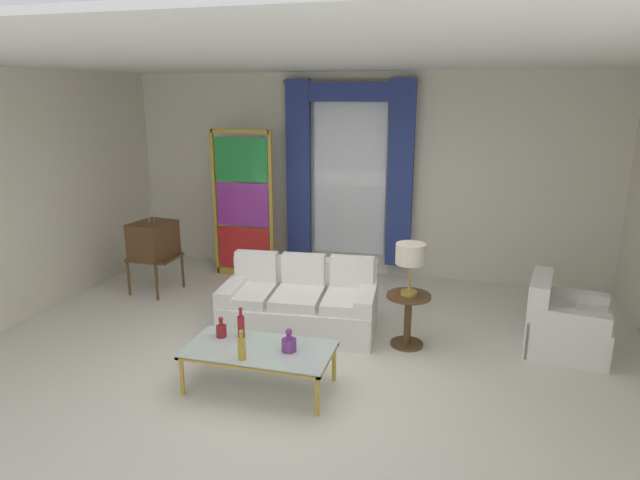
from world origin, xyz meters
TOP-DOWN VIEW (x-y plane):
  - ground_plane at (0.00, 0.00)m, footprint 16.00×16.00m
  - wall_rear at (0.00, 3.06)m, footprint 8.00×0.12m
  - wall_left at (-3.66, 0.60)m, footprint 0.12×7.00m
  - ceiling_slab at (0.00, 0.80)m, footprint 8.00×7.60m
  - curtained_window at (-0.18, 2.89)m, footprint 2.00×0.17m
  - couch_white_long at (-0.27, 0.73)m, footprint 1.83×1.07m
  - coffee_table at (-0.23, -0.67)m, footprint 1.37×0.69m
  - bottle_blue_decanter at (-0.30, -0.92)m, footprint 0.07×0.07m
  - bottle_crystal_tall at (-0.49, -0.50)m, footprint 0.07×0.07m
  - bottle_amber_squat at (-0.68, -0.54)m, footprint 0.10×0.10m
  - bottle_ruby_flask at (0.05, -0.66)m, footprint 0.14×0.14m
  - vintage_tv at (-2.59, 1.38)m, footprint 0.62×0.66m
  - armchair_white at (2.62, 0.92)m, footprint 0.94×0.93m
  - stained_glass_divider at (-1.67, 2.36)m, footprint 0.95×0.05m
  - peacock_figurine at (-1.19, 1.87)m, footprint 0.44×0.60m
  - round_side_table at (1.00, 0.60)m, footprint 0.48×0.48m
  - table_lamp_brass at (1.00, 0.60)m, footprint 0.32×0.32m

SIDE VIEW (x-z plane):
  - ground_plane at x=0.00m, z-range 0.00..0.00m
  - peacock_figurine at x=-1.19m, z-range -0.03..0.47m
  - armchair_white at x=2.62m, z-range -0.11..0.69m
  - couch_white_long at x=-0.27m, z-range -0.13..0.73m
  - round_side_table at x=1.00m, z-range 0.06..0.65m
  - coffee_table at x=-0.23m, z-range 0.17..0.58m
  - bottle_amber_squat at x=-0.68m, z-range 0.38..0.58m
  - bottle_ruby_flask at x=0.05m, z-range 0.37..0.59m
  - bottle_blue_decanter at x=-0.30m, z-range 0.38..0.67m
  - bottle_crystal_tall at x=-0.49m, z-range 0.38..0.69m
  - vintage_tv at x=-2.59m, z-range 0.06..1.40m
  - table_lamp_brass at x=1.00m, z-range 0.74..1.31m
  - stained_glass_divider at x=-1.67m, z-range -0.04..2.16m
  - wall_rear at x=0.00m, z-range 0.00..3.00m
  - wall_left at x=-3.66m, z-range 0.00..3.00m
  - curtained_window at x=-0.18m, z-range 0.39..3.09m
  - ceiling_slab at x=0.00m, z-range 3.00..3.04m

